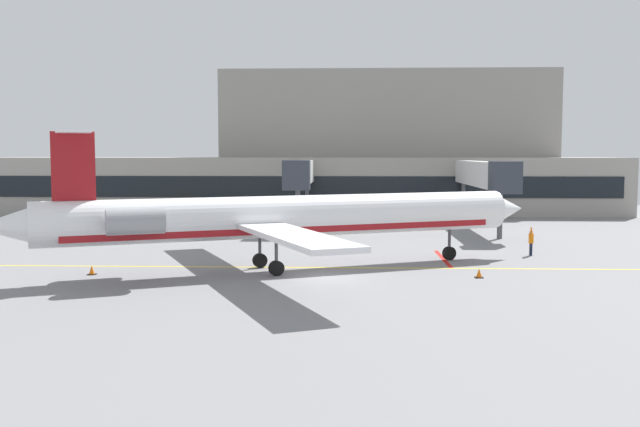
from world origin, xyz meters
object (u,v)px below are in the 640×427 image
pushback_tractor (139,216)px  regional_jet (282,217)px  belt_loader (274,219)px  baggage_tug (206,218)px  marshaller (531,241)px

pushback_tractor → regional_jet: bearing=-58.1°
regional_jet → pushback_tractor: bearing=121.9°
pushback_tractor → belt_loader: 14.50m
baggage_tug → belt_loader: bearing=-16.8°
baggage_tug → regional_jet: bearing=-69.0°
regional_jet → marshaller: (16.91, 7.09, -2.26)m
baggage_tug → belt_loader: size_ratio=0.96×
belt_loader → marshaller: size_ratio=1.94×
regional_jet → belt_loader: bearing=97.2°
regional_jet → marshaller: 18.47m
pushback_tractor → belt_loader: (14.05, -3.57, 0.05)m
baggage_tug → marshaller: marshaller is taller
baggage_tug → pushback_tractor: size_ratio=0.97×
regional_jet → baggage_tug: size_ratio=8.88×
baggage_tug → belt_loader: (6.95, -2.10, 0.04)m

